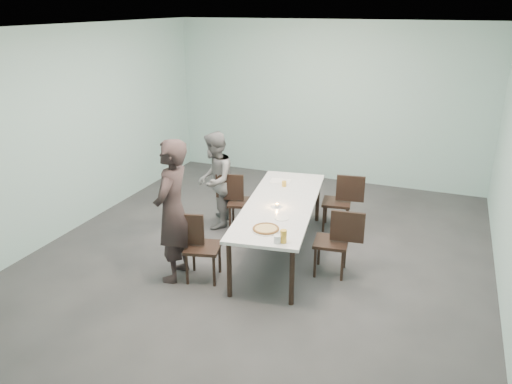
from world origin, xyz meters
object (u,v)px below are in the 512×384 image
(chair_near_right, at_px, (338,238))
(diner_near, at_px, (173,211))
(chair_far_right, at_px, (342,198))
(pizza, at_px, (266,229))
(diner_far, at_px, (215,180))
(tealight, at_px, (277,206))
(chair_near_left, at_px, (196,242))
(beer_glass, at_px, (284,236))
(table, at_px, (280,207))
(water_tumbler, at_px, (277,239))
(amber_tumbler, at_px, (284,184))
(chair_far_left, at_px, (237,198))
(side_plate, at_px, (282,218))

(chair_near_right, xyz_separation_m, diner_near, (-1.87, -0.82, 0.40))
(chair_far_right, relative_size, pizza, 2.56)
(diner_far, bearing_deg, chair_far_right, 93.66)
(chair_near_right, bearing_deg, tealight, -13.92)
(chair_near_left, distance_m, pizza, 0.92)
(beer_glass, bearing_deg, table, 110.35)
(water_tumbler, bearing_deg, amber_tumbler, 106.03)
(diner_far, bearing_deg, amber_tumbler, 82.66)
(diner_near, xyz_separation_m, water_tumbler, (1.37, -0.06, -0.11))
(chair_near_right, height_order, pizza, chair_near_right)
(chair_near_right, distance_m, tealight, 0.90)
(chair_near_left, height_order, chair_far_right, same)
(chair_far_right, bearing_deg, diner_near, 45.04)
(diner_far, height_order, amber_tumbler, diner_far)
(chair_far_left, height_order, side_plate, chair_far_left)
(chair_near_left, bearing_deg, tealight, 35.17)
(side_plate, height_order, beer_glass, beer_glass)
(tealight, bearing_deg, chair_near_right, -7.43)
(diner_far, height_order, tealight, diner_far)
(beer_glass, bearing_deg, pizza, 142.53)
(diner_far, height_order, beer_glass, diner_far)
(table, xyz_separation_m, chair_near_right, (0.86, -0.27, -0.19))
(diner_far, distance_m, beer_glass, 2.31)
(side_plate, bearing_deg, diner_far, 144.63)
(diner_near, height_order, amber_tumbler, diner_near)
(pizza, relative_size, amber_tumbler, 4.25)
(pizza, distance_m, tealight, 0.74)
(chair_near_left, relative_size, tealight, 15.54)
(chair_far_right, bearing_deg, chair_far_left, 12.53)
(beer_glass, distance_m, tealight, 1.04)
(diner_near, bearing_deg, chair_near_left, 97.67)
(diner_near, bearing_deg, side_plate, 109.89)
(chair_far_right, relative_size, amber_tumbler, 10.88)
(chair_near_left, distance_m, chair_far_left, 1.56)
(table, relative_size, beer_glass, 18.00)
(diner_far, distance_m, amber_tumbler, 1.07)
(water_tumbler, bearing_deg, side_plate, 104.53)
(pizza, bearing_deg, chair_far_left, 124.92)
(chair_near_right, bearing_deg, table, -23.77)
(chair_far_left, bearing_deg, table, -47.48)
(side_plate, bearing_deg, amber_tumbler, 106.90)
(table, height_order, amber_tumbler, amber_tumbler)
(chair_near_left, bearing_deg, table, 39.81)
(table, bearing_deg, diner_far, 157.40)
(chair_far_right, xyz_separation_m, diner_near, (-1.64, -2.18, 0.40))
(diner_near, distance_m, diner_far, 1.62)
(chair_near_right, height_order, chair_far_right, same)
(table, distance_m, side_plate, 0.52)
(diner_near, bearing_deg, tealight, 125.77)
(chair_far_right, relative_size, tealight, 15.54)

